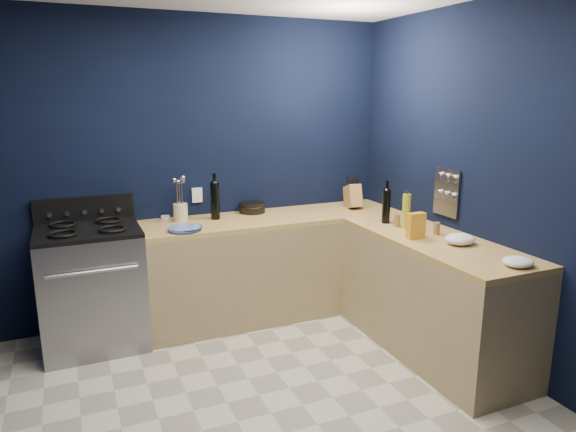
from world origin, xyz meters
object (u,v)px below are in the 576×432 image
plate_stack (185,229)px  knife_block (353,197)px  crouton_bag (416,226)px  gas_range (93,289)px  utensil_crock (181,212)px

plate_stack → knife_block: 1.65m
crouton_bag → plate_stack: bearing=151.5°
gas_range → plate_stack: (0.70, -0.17, 0.46)m
utensil_crock → knife_block: bearing=-4.4°
plate_stack → crouton_bag: (1.53, -0.90, 0.08)m
knife_block → crouton_bag: size_ratio=1.10×
utensil_crock → knife_block: (1.59, -0.12, 0.03)m
plate_stack → crouton_bag: 1.77m
crouton_bag → knife_block: bearing=86.4°
gas_range → crouton_bag: bearing=-25.6°
plate_stack → utensil_crock: bearing=82.8°
plate_stack → crouton_bag: size_ratio=1.31×
gas_range → plate_stack: 0.86m
gas_range → plate_stack: plate_stack is taller
knife_block → gas_range: bearing=-169.1°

